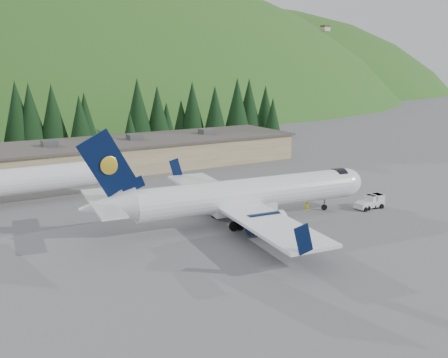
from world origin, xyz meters
TOP-DOWN VIEW (x-y plane):
  - ground at (0.00, 0.00)m, footprint 600.00×600.00m
  - airliner at (-1.06, 0.12)m, footprint 36.42×34.25m
  - baggage_tug_a at (16.25, -3.47)m, footprint 3.27×2.17m
  - baggage_tug_b at (17.18, -3.54)m, footprint 3.46×2.33m
  - terminal_building at (-5.01, 38.00)m, footprint 71.00×17.00m
  - ramp_worker at (8.59, -0.42)m, footprint 0.61×0.42m
  - tree_line at (-3.13, 60.98)m, footprint 113.19×17.55m
  - hills at (53.34, 207.38)m, footprint 614.00×330.00m

SIDE VIEW (x-z plane):
  - hills at x=53.34m, z-range -232.80..67.20m
  - ground at x=0.00m, z-range 0.00..0.00m
  - baggage_tug_a at x=16.25m, z-range -0.09..1.58m
  - baggage_tug_b at x=17.18m, z-range -0.09..1.66m
  - ramp_worker at x=8.59m, z-range 0.00..1.60m
  - terminal_building at x=-5.01m, z-range -0.43..5.67m
  - airliner at x=-1.06m, z-range -2.82..9.26m
  - tree_line at x=-3.13m, z-range 0.56..14.90m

